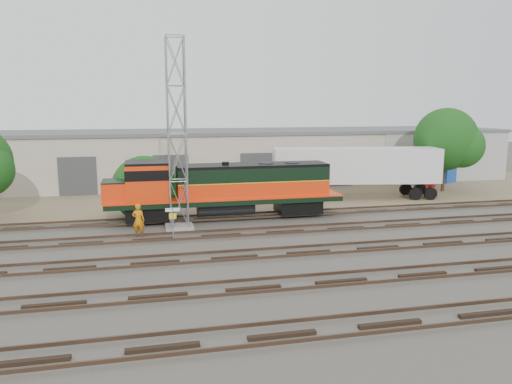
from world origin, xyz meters
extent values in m
plane|color=#47423A|center=(0.00, 0.00, 0.00)|extent=(140.00, 140.00, 0.00)
cube|color=#726047|center=(0.00, 15.00, 0.01)|extent=(80.00, 16.00, 0.02)
cube|color=black|center=(0.00, -12.00, 0.07)|extent=(80.00, 2.40, 0.14)
cube|color=#4C3828|center=(0.00, -12.75, 0.21)|extent=(80.00, 0.08, 0.14)
cube|color=#4C3828|center=(0.00, -11.25, 0.21)|extent=(80.00, 0.08, 0.14)
cube|color=black|center=(0.00, -7.50, 0.07)|extent=(80.00, 2.40, 0.14)
cube|color=#4C3828|center=(0.00, -8.25, 0.21)|extent=(80.00, 0.08, 0.14)
cube|color=#4C3828|center=(0.00, -6.75, 0.21)|extent=(80.00, 0.08, 0.14)
cube|color=black|center=(0.00, -3.00, 0.07)|extent=(80.00, 2.40, 0.14)
cube|color=#4C3828|center=(0.00, -3.75, 0.21)|extent=(80.00, 0.08, 0.14)
cube|color=#4C3828|center=(0.00, -2.25, 0.21)|extent=(80.00, 0.08, 0.14)
cube|color=black|center=(0.00, 1.50, 0.07)|extent=(80.00, 2.40, 0.14)
cube|color=#4C3828|center=(0.00, 0.75, 0.21)|extent=(80.00, 0.08, 0.14)
cube|color=#4C3828|center=(0.00, 2.25, 0.21)|extent=(80.00, 0.08, 0.14)
cube|color=black|center=(0.00, 6.00, 0.07)|extent=(80.00, 2.40, 0.14)
cube|color=#4C3828|center=(0.00, 5.25, 0.21)|extent=(80.00, 0.08, 0.14)
cube|color=#4C3828|center=(0.00, 6.75, 0.21)|extent=(80.00, 0.08, 0.14)
cube|color=beige|center=(0.00, 23.00, 2.50)|extent=(58.00, 10.00, 5.00)
cube|color=#59595B|center=(0.00, 23.00, 5.15)|extent=(58.40, 10.40, 0.30)
cube|color=#999993|center=(22.00, 17.95, 2.50)|extent=(14.00, 0.10, 5.00)
cube|color=#333335|center=(-14.00, 17.94, 1.70)|extent=(3.20, 0.12, 3.40)
cube|color=#333335|center=(-6.00, 17.94, 1.70)|extent=(3.20, 0.12, 3.40)
cube|color=#333335|center=(2.00, 17.94, 1.70)|extent=(3.20, 0.12, 3.40)
cube|color=#333335|center=(10.00, 17.94, 1.70)|extent=(3.20, 0.12, 3.40)
cube|color=#333335|center=(18.00, 17.94, 1.70)|extent=(3.20, 0.12, 3.40)
cube|color=black|center=(-8.14, 6.00, 0.75)|extent=(3.02, 2.26, 0.94)
cube|color=black|center=(2.23, 6.00, 0.75)|extent=(3.02, 2.26, 0.94)
cube|color=black|center=(-2.96, 6.00, 1.39)|extent=(16.03, 2.83, 0.33)
cylinder|color=black|center=(-2.96, 6.00, 0.80)|extent=(3.96, 1.04, 1.04)
cube|color=red|center=(-1.07, 6.00, 2.12)|extent=(10.37, 2.45, 1.13)
cube|color=black|center=(-1.07, 6.00, 3.16)|extent=(10.37, 2.45, 0.94)
cube|color=black|center=(-1.07, 6.00, 3.72)|extent=(10.37, 2.45, 0.19)
cube|color=red|center=(-8.14, 6.00, 2.78)|extent=(2.83, 2.83, 2.45)
cube|color=black|center=(-8.14, 6.00, 4.08)|extent=(2.83, 2.83, 0.15)
cube|color=red|center=(-10.31, 6.00, 2.21)|extent=(1.51, 2.26, 1.32)
cube|color=gray|center=(-6.29, 4.11, 0.10)|extent=(1.75, 1.75, 0.20)
cylinder|color=gray|center=(-6.83, 4.65, 6.04)|extent=(0.09, 0.09, 11.69)
cylinder|color=gray|center=(-5.75, 4.65, 6.04)|extent=(0.09, 0.09, 11.69)
cylinder|color=gray|center=(-6.83, 3.58, 6.04)|extent=(0.09, 0.09, 11.69)
cylinder|color=gray|center=(-5.75, 3.58, 6.04)|extent=(0.09, 0.09, 11.69)
cylinder|color=gray|center=(-6.86, 1.00, 1.02)|extent=(0.06, 0.06, 2.03)
cube|color=white|center=(-6.86, 1.00, 1.89)|extent=(0.83, 0.10, 0.20)
cube|color=yellow|center=(-6.86, 1.00, 1.52)|extent=(0.42, 0.07, 0.32)
imported|color=orange|center=(-8.81, 2.65, 1.01)|extent=(0.83, 0.64, 2.01)
cube|color=silver|center=(9.04, 11.50, 2.82)|extent=(14.11, 5.06, 2.87)
cube|color=black|center=(14.40, 10.59, 0.53)|extent=(2.97, 3.05, 1.06)
cube|color=black|center=(3.62, 11.35, 0.69)|extent=(0.16, 0.16, 1.38)
cube|color=black|center=(3.97, 13.45, 0.69)|extent=(0.16, 0.16, 1.38)
cube|color=#16459D|center=(21.72, 17.72, 0.75)|extent=(2.05, 1.99, 1.50)
cube|color=maroon|center=(18.32, 15.70, 0.70)|extent=(1.92, 1.86, 1.40)
cylinder|color=#382619|center=(-8.37, 8.13, 0.21)|extent=(0.31, 0.31, 0.42)
sphere|color=#144614|center=(-8.37, 8.13, 2.03)|extent=(4.60, 4.60, 4.60)
sphere|color=#144614|center=(-7.45, 7.44, 1.57)|extent=(3.22, 3.22, 3.22)
cylinder|color=#382619|center=(18.32, 12.94, 1.40)|extent=(0.32, 0.32, 2.81)
sphere|color=#144614|center=(18.32, 12.94, 4.77)|extent=(5.61, 5.61, 5.61)
sphere|color=#144614|center=(19.44, 12.09, 4.21)|extent=(3.93, 3.93, 3.93)
camera|label=1|loc=(-8.38, -27.26, 7.78)|focal=35.00mm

